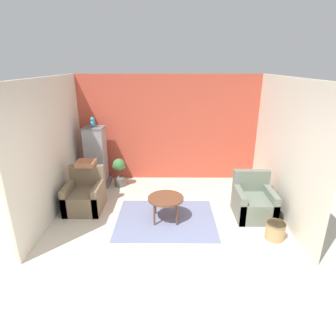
{
  "coord_description": "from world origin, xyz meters",
  "views": [
    {
      "loc": [
        0.03,
        -3.48,
        2.89
      ],
      "look_at": [
        0.0,
        1.74,
        0.93
      ],
      "focal_mm": 30.0,
      "sensor_mm": 36.0,
      "label": 1
    }
  ],
  "objects_px": {
    "coffee_table": "(166,200)",
    "parrot": "(93,122)",
    "armchair_left": "(85,196)",
    "potted_plant": "(119,170)",
    "armchair_right": "(253,203)",
    "birdcage": "(96,158)",
    "wicker_basket": "(275,230)"
  },
  "relations": [
    {
      "from": "coffee_table",
      "to": "parrot",
      "type": "xyz_separation_m",
      "value": [
        -1.74,
        1.73,
        1.14
      ]
    },
    {
      "from": "armchair_left",
      "to": "potted_plant",
      "type": "bearing_deg",
      "value": 66.27
    },
    {
      "from": "armchair_left",
      "to": "armchair_right",
      "type": "relative_size",
      "value": 1.0
    },
    {
      "from": "coffee_table",
      "to": "birdcage",
      "type": "height_order",
      "value": "birdcage"
    },
    {
      "from": "armchair_right",
      "to": "parrot",
      "type": "height_order",
      "value": "parrot"
    },
    {
      "from": "coffee_table",
      "to": "armchair_right",
      "type": "bearing_deg",
      "value": 5.9
    },
    {
      "from": "potted_plant",
      "to": "wicker_basket",
      "type": "height_order",
      "value": "potted_plant"
    },
    {
      "from": "armchair_left",
      "to": "armchair_right",
      "type": "xyz_separation_m",
      "value": [
        3.43,
        -0.27,
        0.0
      ]
    },
    {
      "from": "wicker_basket",
      "to": "potted_plant",
      "type": "bearing_deg",
      "value": 143.84
    },
    {
      "from": "coffee_table",
      "to": "armchair_left",
      "type": "xyz_separation_m",
      "value": [
        -1.69,
        0.45,
        -0.16
      ]
    },
    {
      "from": "birdcage",
      "to": "armchair_right",
      "type": "bearing_deg",
      "value": -23.98
    },
    {
      "from": "armchair_right",
      "to": "wicker_basket",
      "type": "bearing_deg",
      "value": -78.05
    },
    {
      "from": "coffee_table",
      "to": "wicker_basket",
      "type": "height_order",
      "value": "coffee_table"
    },
    {
      "from": "coffee_table",
      "to": "wicker_basket",
      "type": "relative_size",
      "value": 2.01
    },
    {
      "from": "armchair_right",
      "to": "potted_plant",
      "type": "bearing_deg",
      "value": 153.53
    },
    {
      "from": "coffee_table",
      "to": "parrot",
      "type": "distance_m",
      "value": 2.7
    },
    {
      "from": "armchair_right",
      "to": "parrot",
      "type": "relative_size",
      "value": 3.53
    },
    {
      "from": "coffee_table",
      "to": "potted_plant",
      "type": "relative_size",
      "value": 0.97
    },
    {
      "from": "coffee_table",
      "to": "potted_plant",
      "type": "xyz_separation_m",
      "value": [
        -1.17,
        1.63,
        -0.03
      ]
    },
    {
      "from": "armchair_right",
      "to": "birdcage",
      "type": "height_order",
      "value": "birdcage"
    },
    {
      "from": "parrot",
      "to": "birdcage",
      "type": "bearing_deg",
      "value": -90.0
    },
    {
      "from": "coffee_table",
      "to": "potted_plant",
      "type": "height_order",
      "value": "potted_plant"
    },
    {
      "from": "potted_plant",
      "to": "birdcage",
      "type": "bearing_deg",
      "value": 170.3
    },
    {
      "from": "birdcage",
      "to": "wicker_basket",
      "type": "distance_m",
      "value": 4.37
    },
    {
      "from": "coffee_table",
      "to": "parrot",
      "type": "height_order",
      "value": "parrot"
    },
    {
      "from": "coffee_table",
      "to": "potted_plant",
      "type": "bearing_deg",
      "value": 125.71
    },
    {
      "from": "coffee_table",
      "to": "armchair_left",
      "type": "height_order",
      "value": "armchair_left"
    },
    {
      "from": "armchair_left",
      "to": "birdcage",
      "type": "relative_size",
      "value": 0.59
    },
    {
      "from": "wicker_basket",
      "to": "armchair_right",
      "type": "bearing_deg",
      "value": 101.95
    },
    {
      "from": "coffee_table",
      "to": "parrot",
      "type": "bearing_deg",
      "value": 135.14
    },
    {
      "from": "coffee_table",
      "to": "birdcage",
      "type": "bearing_deg",
      "value": 135.17
    },
    {
      "from": "armchair_right",
      "to": "parrot",
      "type": "bearing_deg",
      "value": 155.99
    }
  ]
}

